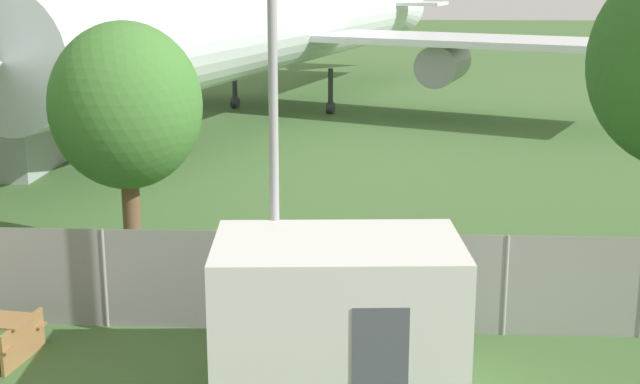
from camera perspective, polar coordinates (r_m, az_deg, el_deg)
The scene contains 5 objects.
perimeter_fence at distance 17.12m, azimuth -5.38°, elevation -5.67°, with size 56.07×0.07×1.97m.
airplane at distance 42.29m, azimuth -3.22°, elevation 10.60°, with size 36.99×45.39×12.70m.
portable_cabin at distance 14.50m, azimuth 1.14°, elevation -8.04°, with size 4.11×2.77×2.58m.
tree_near_hangar at distance 20.70m, azimuth -12.32°, elevation 5.37°, with size 3.46×3.46×5.66m.
light_mast at distance 14.87m, azimuth -3.01°, elevation 5.59°, with size 0.44×0.44×7.42m.
Camera 1 is at (2.46, -6.00, 6.74)m, focal length 50.00 mm.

